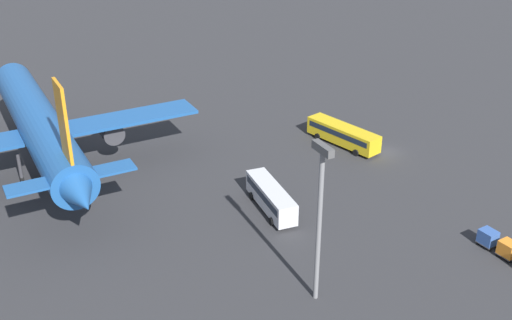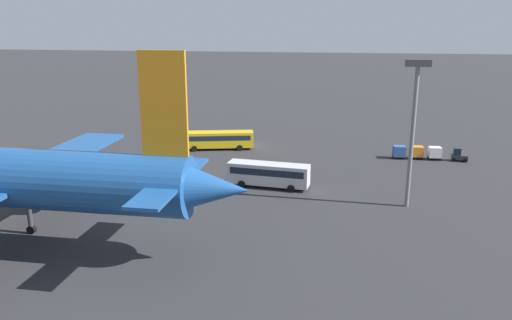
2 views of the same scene
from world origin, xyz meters
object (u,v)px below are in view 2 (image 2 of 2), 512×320
object	(u,v)px
shuttle_bus_near	(217,139)
baggage_tug	(459,155)
worker_person	(244,140)
cargo_cart_white	(435,152)
shuttle_bus_far	(268,173)
cargo_cart_blue	(399,151)
cargo_cart_orange	(417,152)

from	to	relation	value
shuttle_bus_near	baggage_tug	world-z (taller)	shuttle_bus_near
worker_person	cargo_cart_white	world-z (taller)	cargo_cart_white
shuttle_bus_far	cargo_cart_white	world-z (taller)	shuttle_bus_far
shuttle_bus_far	baggage_tug	bearing A→B (deg)	-140.90
cargo_cart_blue	worker_person	bearing A→B (deg)	-10.66
shuttle_bus_far	cargo_cart_white	bearing A→B (deg)	-136.88
shuttle_bus_far	worker_person	xyz separation A→B (m)	(8.04, -23.15, -1.07)
shuttle_bus_far	cargo_cart_white	distance (m)	30.26
baggage_tug	cargo_cart_white	world-z (taller)	baggage_tug
baggage_tug	worker_person	xyz separation A→B (m)	(35.68, -4.95, -0.07)
worker_person	cargo_cart_orange	bearing A→B (deg)	170.80
shuttle_bus_far	cargo_cart_orange	distance (m)	28.14
shuttle_bus_near	shuttle_bus_far	size ratio (longest dim) A/B	1.17
shuttle_bus_near	worker_person	bearing A→B (deg)	-147.29
worker_person	cargo_cart_white	distance (m)	32.43
cargo_cart_white	shuttle_bus_near	bearing A→B (deg)	-1.02
cargo_cart_orange	cargo_cart_white	bearing A→B (deg)	179.39
cargo_cart_white	cargo_cart_blue	distance (m)	5.51
cargo_cart_orange	cargo_cart_blue	size ratio (longest dim) A/B	1.00
cargo_cart_orange	worker_person	bearing A→B (deg)	-9.20
shuttle_bus_near	cargo_cart_blue	bearing A→B (deg)	164.18
shuttle_bus_near	cargo_cart_orange	distance (m)	33.21
worker_person	baggage_tug	bearing A→B (deg)	172.10
shuttle_bus_far	cargo_cart_blue	world-z (taller)	shuttle_bus_far
shuttle_bus_near	worker_person	distance (m)	5.75
shuttle_bus_near	cargo_cart_white	world-z (taller)	shuttle_bus_near
baggage_tug	cargo_cart_blue	size ratio (longest dim) A/B	1.17
shuttle_bus_near	cargo_cart_blue	distance (m)	30.46
cargo_cart_white	worker_person	bearing A→B (deg)	-8.47
shuttle_bus_near	shuttle_bus_far	bearing A→B (deg)	107.87
shuttle_bus_near	baggage_tug	xyz separation A→B (m)	(-39.55, 0.81, -0.90)
shuttle_bus_far	baggage_tug	xyz separation A→B (m)	(-27.63, -18.20, -0.99)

